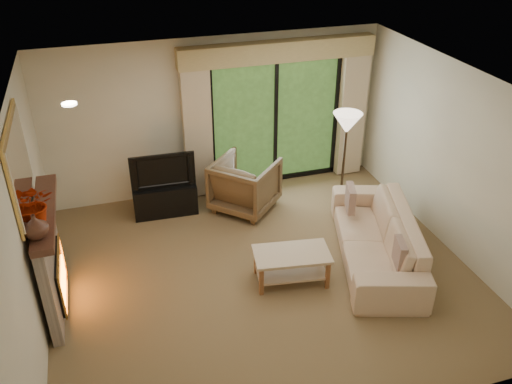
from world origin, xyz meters
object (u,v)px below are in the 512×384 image
object	(u,v)px
armchair	(245,185)
coffee_table	(291,267)
sofa	(377,237)
media_console	(165,198)

from	to	relation	value
armchair	coffee_table	bearing A→B (deg)	136.48
sofa	coffee_table	xyz separation A→B (m)	(-1.29, -0.12, -0.13)
media_console	sofa	distance (m)	3.35
armchair	coffee_table	xyz separation A→B (m)	(0.07, -1.95, -0.20)
armchair	sofa	bearing A→B (deg)	171.04
media_console	coffee_table	bearing A→B (deg)	-56.77
coffee_table	media_console	bearing A→B (deg)	129.35
armchair	media_console	bearing A→B (deg)	33.00
media_console	coffee_table	xyz separation A→B (m)	(1.32, -2.21, -0.03)
media_console	coffee_table	world-z (taller)	media_console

